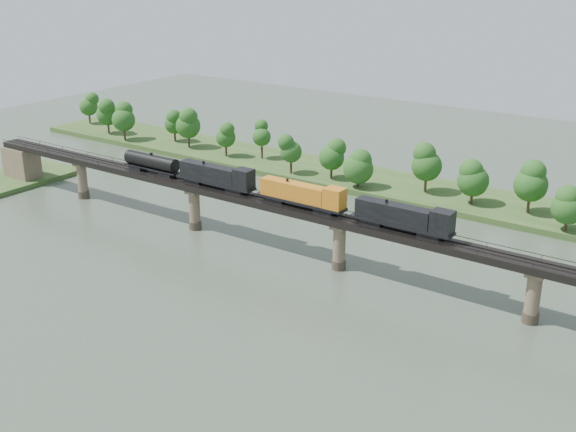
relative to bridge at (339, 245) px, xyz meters
The scene contains 6 objects.
ground 30.49m from the bridge, 90.00° to the right, with size 400.00×400.00×0.00m, color #374536.
far_bank 55.20m from the bridge, 90.00° to the left, with size 300.00×24.00×1.60m, color #2E4B1E.
bridge is the anchor object (origin of this frame).
bridge_superstructure 6.33m from the bridge, 90.00° to the left, with size 220.00×4.90×0.75m.
far_treeline 51.30m from the bridge, 99.23° to the left, with size 289.06×17.54×13.60m.
freight_train 19.52m from the bridge, behind, with size 85.94×3.35×5.92m.
Camera 1 is at (70.39, -88.62, 62.57)m, focal length 45.00 mm.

